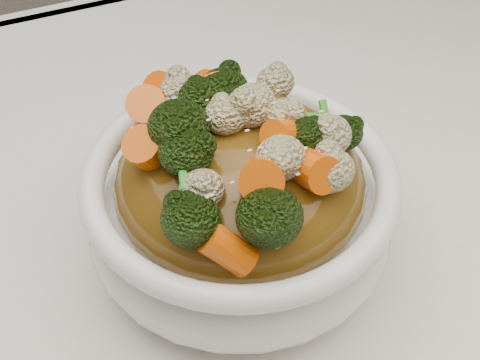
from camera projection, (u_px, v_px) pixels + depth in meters
name	position (u px, v px, depth m)	size (l,w,h in m)	color
tablecloth	(318.00, 306.00, 0.49)	(1.20, 0.80, 0.04)	silver
bowl	(240.00, 213.00, 0.47)	(0.20, 0.20, 0.08)	white
sauce_base	(240.00, 183.00, 0.45)	(0.16, 0.16, 0.09)	#593B0F
carrots	(240.00, 112.00, 0.41)	(0.16, 0.16, 0.05)	#DD5807
broccoli	(240.00, 113.00, 0.41)	(0.16, 0.16, 0.04)	black
cauliflower	(240.00, 116.00, 0.42)	(0.16, 0.16, 0.03)	beige
scallions	(240.00, 111.00, 0.41)	(0.12, 0.12, 0.02)	#29871F
sesame_seeds	(240.00, 111.00, 0.41)	(0.14, 0.14, 0.01)	beige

